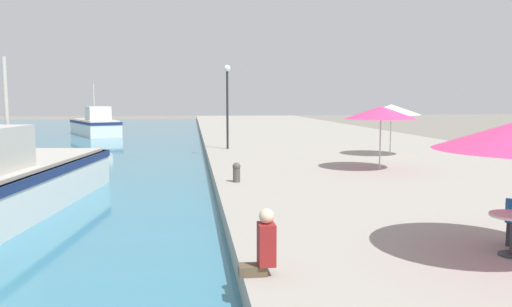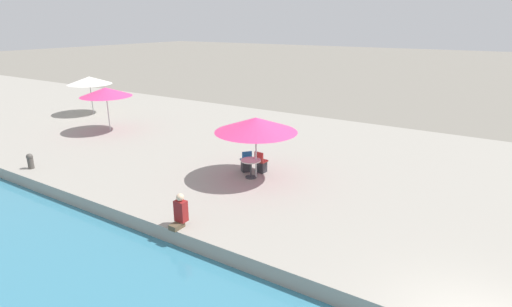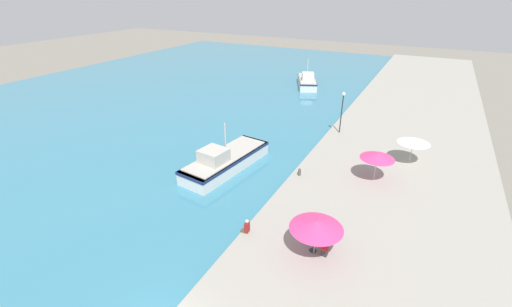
% 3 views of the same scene
% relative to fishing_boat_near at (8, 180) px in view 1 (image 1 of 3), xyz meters
% --- Properties ---
extents(quay_promenade, '(16.00, 90.00, 0.52)m').
position_rel_fishing_boat_near_xyz_m(quay_promenade, '(14.06, 21.14, -0.65)').
color(quay_promenade, gray).
rests_on(quay_promenade, ground_plane).
extents(fishing_boat_near, '(4.24, 9.81, 4.41)m').
position_rel_fishing_boat_near_xyz_m(fishing_boat_near, '(0.00, 0.00, 0.00)').
color(fishing_boat_near, silver).
rests_on(fishing_boat_near, water_basin).
extents(fishing_boat_mid, '(5.66, 8.26, 4.51)m').
position_rel_fishing_boat_near_xyz_m(fishing_boat_mid, '(-3.21, 30.64, 0.02)').
color(fishing_boat_mid, silver).
rests_on(fishing_boat_mid, water_basin).
extents(cafe_umbrella_white, '(2.79, 2.79, 2.45)m').
position_rel_fishing_boat_near_xyz_m(cafe_umbrella_white, '(12.53, 3.40, 1.82)').
color(cafe_umbrella_white, '#B7B7B7').
rests_on(cafe_umbrella_white, quay_promenade).
extents(cafe_umbrella_striped, '(2.82, 2.82, 2.46)m').
position_rel_fishing_boat_near_xyz_m(cafe_umbrella_striped, '(14.87, 8.06, 1.83)').
color(cafe_umbrella_striped, '#B7B7B7').
rests_on(cafe_umbrella_striped, quay_promenade).
extents(person_at_quay, '(0.57, 0.36, 1.05)m').
position_rel_fishing_boat_near_xyz_m(person_at_quay, '(6.39, -7.57, 0.08)').
color(person_at_quay, brown).
rests_on(person_at_quay, quay_promenade).
extents(mooring_bollard, '(0.26, 0.26, 0.65)m').
position_rel_fishing_boat_near_xyz_m(mooring_bollard, '(6.75, 1.16, -0.04)').
color(mooring_bollard, '#4C4742').
rests_on(mooring_bollard, quay_promenade).
extents(lamppost, '(0.36, 0.36, 4.56)m').
position_rel_fishing_boat_near_xyz_m(lamppost, '(7.25, 12.21, 2.70)').
color(lamppost, '#232328').
rests_on(lamppost, quay_promenade).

